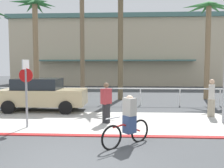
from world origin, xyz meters
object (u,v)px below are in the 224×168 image
Objects in this scene: palm_tree_2 at (35,24)px; palm_tree_4 at (120,11)px; cyclist_red_1 at (128,122)px; stop_sign_bike_lane at (26,83)px; car_tan_1 at (42,94)px; pedestrian_0 at (211,100)px; pedestrian_1 at (106,105)px; palm_tree_5 at (208,24)px; palm_tree_3 at (82,5)px.

palm_tree_4 is at bearing 3.72° from palm_tree_2.
stop_sign_bike_lane is at bearing 155.17° from cyclist_red_1.
palm_tree_4 is 1.82× the size of car_tan_1.
pedestrian_0 is at bearing -51.95° from palm_tree_4.
palm_tree_2 is at bearing -176.28° from palm_tree_4.
palm_tree_2 is at bearing 129.28° from pedestrian_1.
palm_tree_2 is 12.07m from pedestrian_0.
palm_tree_5 reaches higher than pedestrian_1.
palm_tree_4 is at bearing 47.68° from car_tan_1.
pedestrian_1 is at bearing -163.18° from pedestrian_0.
pedestrian_0 is (-1.79, -6.00, -4.44)m from palm_tree_5.
palm_tree_2 reaches higher than stop_sign_bike_lane.
pedestrian_1 is (-0.85, 2.61, 0.07)m from cyclist_red_1.
palm_tree_5 is at bearing 48.80° from pedestrian_1.
palm_tree_5 is (11.81, 0.92, 0.03)m from palm_tree_2.
palm_tree_5 is 7.67m from pedestrian_0.
palm_tree_2 is 4.64m from palm_tree_3.
stop_sign_bike_lane is 9.52m from palm_tree_4.
palm_tree_5 is (9.43, 8.27, 3.57)m from stop_sign_bike_lane.
pedestrian_0 is at bearing -48.33° from palm_tree_3.
pedestrian_0 is at bearing -7.48° from car_tan_1.
palm_tree_4 reaches higher than palm_tree_2.
car_tan_1 reaches higher than pedestrian_1.
palm_tree_3 reaches higher than palm_tree_2.
pedestrian_1 is (2.93, 0.86, -0.91)m from stop_sign_bike_lane.
palm_tree_2 reaches higher than car_tan_1.
pedestrian_1 is at bearing -93.63° from palm_tree_4.
palm_tree_5 is at bearing -13.93° from palm_tree_3.
palm_tree_4 is 5.32× the size of cyclist_red_1.
palm_tree_3 reaches higher than pedestrian_0.
stop_sign_bike_lane reaches higher than cyclist_red_1.
palm_tree_4 reaches higher than cyclist_red_1.
car_tan_1 is 4.34m from pedestrian_1.
car_tan_1 is at bearing -132.32° from palm_tree_4.
car_tan_1 is 2.65× the size of pedestrian_1.
pedestrian_0 is at bearing -26.88° from palm_tree_2.
palm_tree_3 is at bearing 131.67° from pedestrian_0.
stop_sign_bike_lane reaches higher than car_tan_1.
palm_tree_5 is 4.08× the size of pedestrian_1.
pedestrian_0 is at bearing 16.82° from pedestrian_1.
palm_tree_3 reaches higher than palm_tree_4.
pedestrian_0 is (10.02, -5.08, -4.41)m from palm_tree_2.
palm_tree_2 reaches higher than palm_tree_5.
palm_tree_2 is 0.86× the size of palm_tree_4.
palm_tree_5 is (9.14, -2.27, -2.02)m from palm_tree_3.
palm_tree_2 is at bearing 153.12° from pedestrian_0.
stop_sign_bike_lane is 0.32× the size of palm_tree_4.
pedestrian_1 is at bearing 16.28° from stop_sign_bike_lane.
cyclist_red_1 is at bearing -71.95° from pedestrian_1.
palm_tree_3 is at bearing 105.89° from cyclist_red_1.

